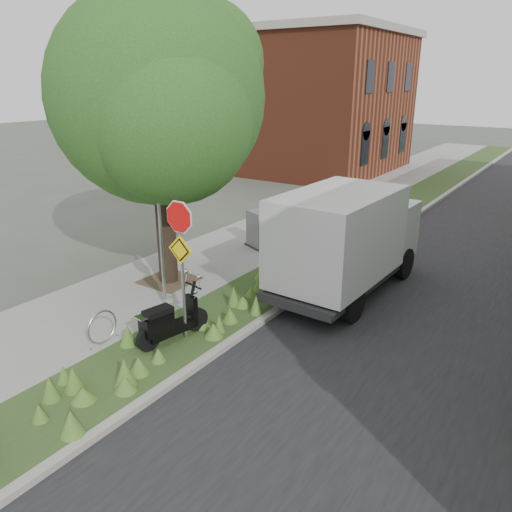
{
  "coord_description": "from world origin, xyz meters",
  "views": [
    {
      "loc": [
        5.4,
        -6.64,
        5.53
      ],
      "look_at": [
        -1.26,
        3.15,
        1.3
      ],
      "focal_mm": 35.0,
      "sensor_mm": 36.0,
      "label": 1
    }
  ],
  "objects_px": {
    "utility_cabinet": "(259,230)",
    "scooter_near": "(165,325)",
    "sign_assembly": "(180,243)",
    "box_truck": "(347,236)"
  },
  "relations": [
    {
      "from": "sign_assembly",
      "to": "utility_cabinet",
      "type": "xyz_separation_m",
      "value": [
        -2.2,
        6.16,
        -1.62
      ]
    },
    {
      "from": "sign_assembly",
      "to": "box_truck",
      "type": "xyz_separation_m",
      "value": [
        1.71,
        4.51,
        -0.73
      ]
    },
    {
      "from": "sign_assembly",
      "to": "scooter_near",
      "type": "relative_size",
      "value": 1.78
    },
    {
      "from": "sign_assembly",
      "to": "scooter_near",
      "type": "xyz_separation_m",
      "value": [
        -0.17,
        -0.42,
        -1.78
      ]
    },
    {
      "from": "box_truck",
      "to": "utility_cabinet",
      "type": "height_order",
      "value": "box_truck"
    },
    {
      "from": "utility_cabinet",
      "to": "scooter_near",
      "type": "bearing_deg",
      "value": -72.87
    },
    {
      "from": "box_truck",
      "to": "scooter_near",
      "type": "bearing_deg",
      "value": -110.88
    },
    {
      "from": "box_truck",
      "to": "utility_cabinet",
      "type": "bearing_deg",
      "value": 157.15
    },
    {
      "from": "sign_assembly",
      "to": "box_truck",
      "type": "distance_m",
      "value": 4.88
    },
    {
      "from": "sign_assembly",
      "to": "utility_cabinet",
      "type": "height_order",
      "value": "sign_assembly"
    }
  ]
}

